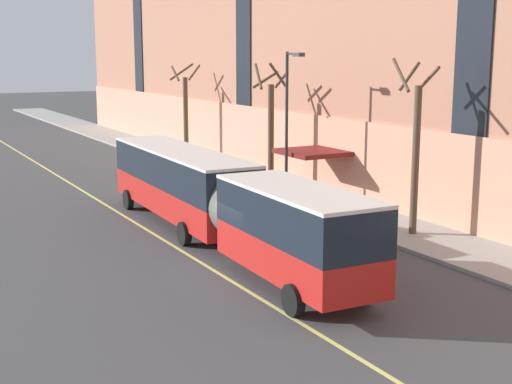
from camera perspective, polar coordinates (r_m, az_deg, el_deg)
name	(u,v)px	position (r m, az deg, el deg)	size (l,w,h in m)	color
ground_plane	(242,271)	(26.29, -1.12, -6.31)	(260.00, 260.00, 0.00)	#424244
sidewalk	(384,224)	(33.52, 10.20, -2.54)	(4.07, 160.00, 0.15)	#9E9B93
city_bus	(216,196)	(29.42, -3.19, -0.35)	(3.47, 20.64, 3.50)	red
parked_car_darkgray_0	(324,217)	(31.42, 5.47, -1.99)	(2.15, 4.72, 1.56)	#4C4C51
parked_car_silver_1	(176,165)	(46.14, -6.45, 2.15)	(2.13, 4.81, 1.56)	#B7B7BC
street_tree_mid_block	(415,149)	(31.10, 12.60, 3.37)	(1.75, 1.69, 7.50)	brown
street_tree_far_uptown	(271,125)	(41.10, 1.19, 5.38)	(1.90, 1.82, 7.22)	brown
street_tree_far_downtown	(185,112)	(52.17, -5.66, 6.40)	(1.87, 1.78, 7.02)	brown
street_lamp	(289,113)	(36.95, 2.64, 6.36)	(0.36, 1.48, 7.78)	#2D2D30
lane_centerline	(187,254)	(28.52, -5.55, -4.96)	(0.16, 140.00, 0.01)	#E0D66B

